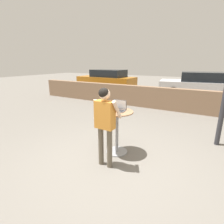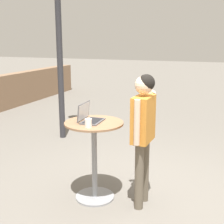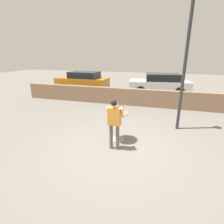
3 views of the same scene
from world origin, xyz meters
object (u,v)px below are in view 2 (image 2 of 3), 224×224
object	(u,v)px
coffee_mug	(88,123)
standing_person	(143,125)
cafe_table	(94,150)
laptop	(89,117)

from	to	relation	value
coffee_mug	standing_person	bearing A→B (deg)	-63.02
cafe_table	laptop	size ratio (longest dim) A/B	2.95
cafe_table	coffee_mug	xyz separation A→B (m)	(-0.24, -0.04, 0.42)
coffee_mug	laptop	bearing A→B (deg)	22.60
coffee_mug	standing_person	size ratio (longest dim) A/B	0.07
laptop	standing_person	xyz separation A→B (m)	(0.06, -0.68, -0.04)
standing_person	coffee_mug	bearing A→B (deg)	116.98
coffee_mug	standing_person	distance (m)	0.66
cafe_table	coffee_mug	bearing A→B (deg)	-171.24
laptop	standing_person	world-z (taller)	standing_person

